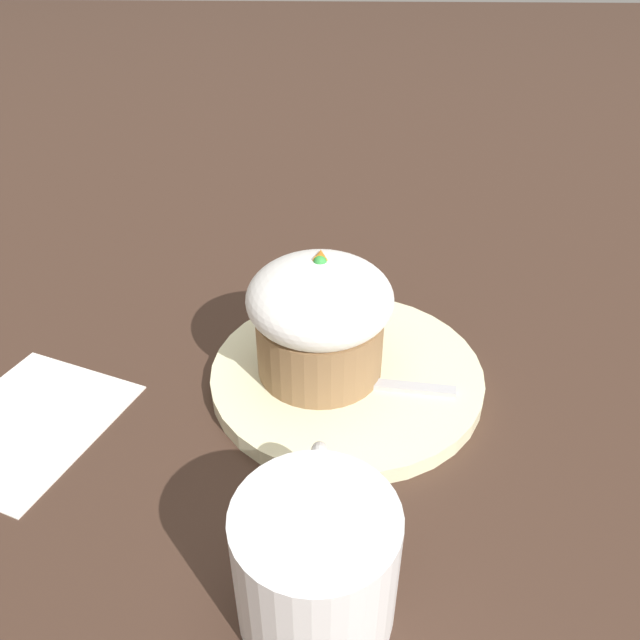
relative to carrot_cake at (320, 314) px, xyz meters
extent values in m
plane|color=#3D281E|center=(0.00, -0.02, -0.06)|extent=(4.00, 4.00, 0.00)
cylinder|color=beige|center=(0.00, -0.02, -0.06)|extent=(0.22, 0.22, 0.01)
cylinder|color=olive|center=(0.00, 0.00, -0.02)|extent=(0.10, 0.10, 0.05)
ellipsoid|color=white|center=(0.00, 0.00, 0.02)|extent=(0.11, 0.11, 0.06)
cone|color=orange|center=(0.01, 0.00, 0.04)|extent=(0.02, 0.01, 0.01)
sphere|color=green|center=(0.00, 0.00, 0.04)|extent=(0.01, 0.01, 0.01)
cube|color=#B7B7BC|center=(-0.03, -0.06, -0.05)|extent=(0.02, 0.09, 0.00)
ellipsoid|color=#B7B7BC|center=(-0.02, -0.01, -0.05)|extent=(0.03, 0.04, 0.01)
cylinder|color=white|center=(-0.20, 0.00, -0.02)|extent=(0.09, 0.09, 0.08)
torus|color=white|center=(-0.15, 0.00, -0.02)|extent=(0.06, 0.01, 0.06)
cube|color=white|center=(-0.06, 0.22, -0.06)|extent=(0.17, 0.16, 0.00)
camera|label=1|loc=(-0.39, -0.01, 0.27)|focal=35.00mm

